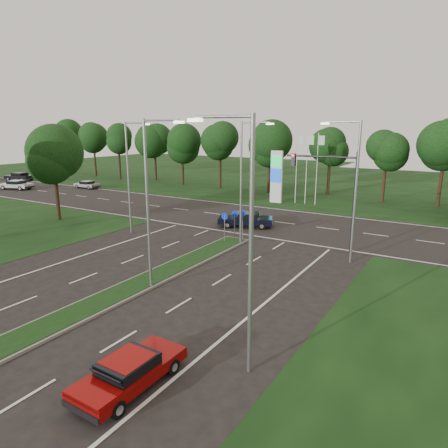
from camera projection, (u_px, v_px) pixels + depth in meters
The scene contains 19 objects.
ground at pixel (44, 330), 17.33m from camera, with size 160.00×160.00×0.00m, color black.
verge_far at pixel (357, 183), 62.87m from camera, with size 160.00×50.00×0.02m, color black.
cross_road at pixel (275, 222), 37.20m from camera, with size 160.00×12.00×0.02m, color black.
median_kerb at pixel (114, 296), 20.63m from camera, with size 2.00×26.00×0.12m, color slate.
streetlight_median_near at pixel (150, 197), 20.59m from camera, with size 2.53×0.22×9.00m.
streetlight_median_far at pixel (244, 177), 28.87m from camera, with size 2.53×0.22×9.00m.
streetlight_left_far at pixel (130, 172), 31.95m from camera, with size 2.53×0.22×9.00m.
streetlight_right_far at pixel (353, 185), 24.90m from camera, with size 2.53×0.22×9.00m.
streetlight_right_near at pixel (246, 235), 13.31m from camera, with size 2.53×0.22×9.00m.
traffic_signal at pixel (336, 186), 27.48m from camera, with size 5.10×0.42×7.00m.
median_signs at pixel (234, 219), 30.50m from camera, with size 1.16×1.76×2.38m.
gas_pylon at pixel (278, 175), 45.87m from camera, with size 5.80×1.26×8.00m.
tree_left_far at pixel (52, 155), 36.53m from camera, with size 5.20×5.20×8.86m.
treeline_far at pixel (332, 142), 48.73m from camera, with size 6.00×6.00×9.90m.
red_sedan at pixel (130, 371), 13.40m from camera, with size 1.73×4.10×1.12m.
navy_sedan at pixel (246, 219), 35.14m from camera, with size 5.05×3.62×1.29m.
far_car_a at pixel (87, 184), 57.42m from camera, with size 3.79×1.71×1.08m.
far_car_b at pixel (16, 185), 56.45m from camera, with size 4.85×3.13×1.29m.
far_car_c at pixel (19, 176), 65.75m from camera, with size 4.93×2.86×1.33m.
Camera 1 is at (14.91, -9.33, 8.56)m, focal length 32.00 mm.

